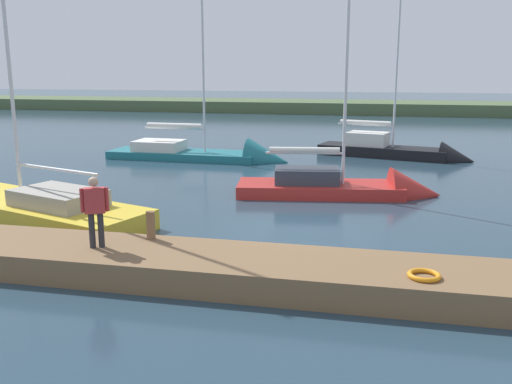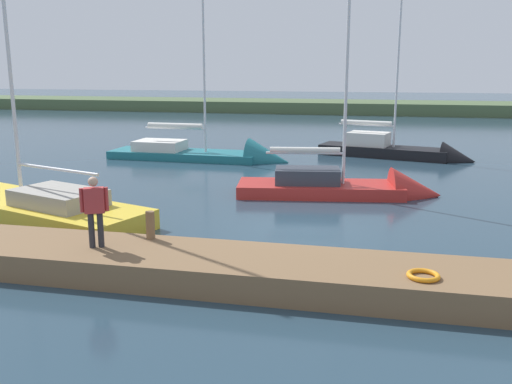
% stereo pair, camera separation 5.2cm
% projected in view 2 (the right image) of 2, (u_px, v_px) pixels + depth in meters
% --- Properties ---
extents(ground_plane, '(200.00, 200.00, 0.00)m').
position_uv_depth(ground_plane, '(299.00, 232.00, 16.37)').
color(ground_plane, '#263D4C').
extents(far_shoreline, '(180.00, 8.00, 2.40)m').
position_uv_depth(far_shoreline, '(360.00, 113.00, 60.30)').
color(far_shoreline, '#4C603D').
rests_on(far_shoreline, ground_plane).
extents(dock_pier, '(21.08, 2.26, 0.63)m').
position_uv_depth(dock_pier, '(271.00, 272.00, 12.26)').
color(dock_pier, brown).
rests_on(dock_pier, ground_plane).
extents(mooring_post_far, '(0.22, 0.22, 0.69)m').
position_uv_depth(mooring_post_far, '(150.00, 225.00, 13.54)').
color(mooring_post_far, brown).
rests_on(mooring_post_far, dock_pier).
extents(life_ring_buoy, '(0.66, 0.66, 0.10)m').
position_uv_depth(life_ring_buoy, '(423.00, 275.00, 11.07)').
color(life_ring_buoy, orange).
rests_on(life_ring_buoy, dock_pier).
extents(sailboat_inner_slip, '(7.83, 3.16, 9.61)m').
position_uv_depth(sailboat_inner_slip, '(356.00, 191.00, 21.01)').
color(sailboat_inner_slip, '#B22823').
rests_on(sailboat_inner_slip, ground_plane).
extents(sailboat_behind_pier, '(9.70, 2.65, 11.03)m').
position_uv_depth(sailboat_behind_pier, '(216.00, 158.00, 29.17)').
color(sailboat_behind_pier, '#1E6B75').
rests_on(sailboat_behind_pier, ground_plane).
extents(sailboat_outer_mooring, '(8.38, 3.83, 9.65)m').
position_uv_depth(sailboat_outer_mooring, '(401.00, 154.00, 29.89)').
color(sailboat_outer_mooring, black).
rests_on(sailboat_outer_mooring, ground_plane).
extents(person_on_dock, '(0.59, 0.39, 1.68)m').
position_uv_depth(person_on_dock, '(95.00, 207.00, 12.77)').
color(person_on_dock, '#28282D').
rests_on(person_on_dock, dock_pier).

